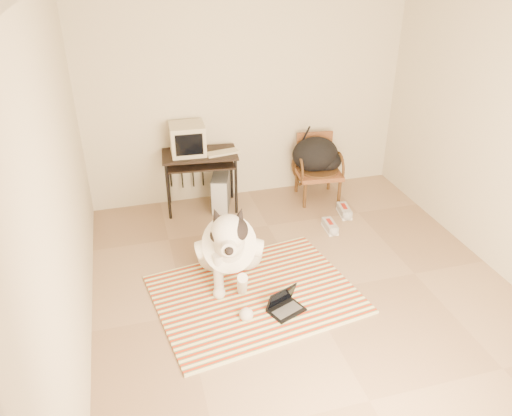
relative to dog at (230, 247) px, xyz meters
name	(u,v)px	position (x,y,z in m)	size (l,w,h in m)	color
floor	(307,293)	(0.66, -0.40, -0.40)	(4.50, 4.50, 0.00)	#987A5D
wall_back	(247,93)	(0.66, 1.85, 0.95)	(4.50, 4.50, 0.00)	beige
wall_front	(496,358)	(0.66, -2.65, 0.95)	(4.50, 4.50, 0.00)	beige
wall_left	(63,194)	(-1.34, -0.40, 0.95)	(4.50, 4.50, 0.00)	beige
rug	(255,294)	(0.18, -0.29, -0.39)	(2.04, 1.68, 0.02)	red
dog	(230,247)	(0.00, 0.00, 0.00)	(0.69, 1.40, 1.01)	silver
laptop	(284,305)	(0.37, -0.59, -0.32)	(0.37, 0.33, 0.22)	black
computer_desk	(200,161)	(0.00, 1.56, 0.24)	(0.94, 0.58, 0.74)	black
crt_monitor	(188,139)	(-0.13, 1.60, 0.52)	(0.42, 0.40, 0.36)	#BCB294
desk_keyboard	(222,153)	(0.26, 1.48, 0.36)	(0.39, 0.14, 0.03)	#BCB294
pc_tower	(221,191)	(0.23, 1.53, -0.18)	(0.33, 0.51, 0.45)	#454548
rattan_chair	(317,168)	(1.49, 1.48, 0.01)	(0.59, 0.58, 0.82)	brown
backpack	(317,155)	(1.49, 1.49, 0.18)	(0.63, 0.49, 0.44)	black
sneaker_left	(330,226)	(1.34, 0.63, -0.35)	(0.13, 0.30, 0.10)	white
sneaker_right	(344,211)	(1.65, 0.93, -0.35)	(0.16, 0.32, 0.11)	white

